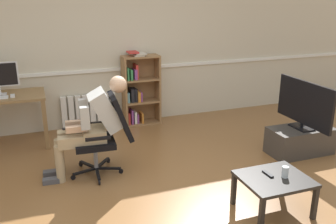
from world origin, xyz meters
TOP-DOWN VIEW (x-y plane):
  - ground_plane at (0.00, 0.00)m, footprint 18.00×18.00m
  - back_wall at (0.00, 2.65)m, footprint 12.00×0.13m
  - computer_mouse at (-1.67, 2.03)m, footprint 0.06×0.10m
  - bookshelf at (0.22, 2.44)m, footprint 0.60×0.29m
  - radiator at (-0.60, 2.54)m, footprint 0.87×0.08m
  - office_chair at (-0.62, 0.88)m, footprint 0.78×0.62m
  - person_seated at (-0.78, 0.90)m, footprint 1.05×0.41m
  - tv_stand at (1.96, 0.53)m, footprint 0.87×0.44m
  - tv_screen at (1.96, 0.53)m, footprint 0.20×1.01m
  - coffee_table at (0.77, -0.53)m, footprint 0.66×0.57m
  - drinking_glass at (0.86, -0.56)m, footprint 0.07×0.07m
  - spare_remote at (0.74, -0.46)m, footprint 0.04×0.15m

SIDE VIEW (x-z plane):
  - ground_plane at x=0.00m, z-range 0.00..0.00m
  - tv_stand at x=1.96m, z-range 0.00..0.37m
  - radiator at x=-0.60m, z-range 0.00..0.55m
  - coffee_table at x=0.77m, z-range 0.14..0.52m
  - spare_remote at x=0.74m, z-range 0.38..0.40m
  - drinking_glass at x=0.86m, z-range 0.38..0.49m
  - office_chair at x=-0.62m, z-range 0.03..1.02m
  - bookshelf at x=0.22m, z-range -0.03..1.19m
  - person_seated at x=-0.78m, z-range 0.05..1.25m
  - tv_screen at x=1.96m, z-range 0.38..1.03m
  - computer_mouse at x=-1.67m, z-range 0.76..0.79m
  - back_wall at x=0.00m, z-range 0.00..2.70m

